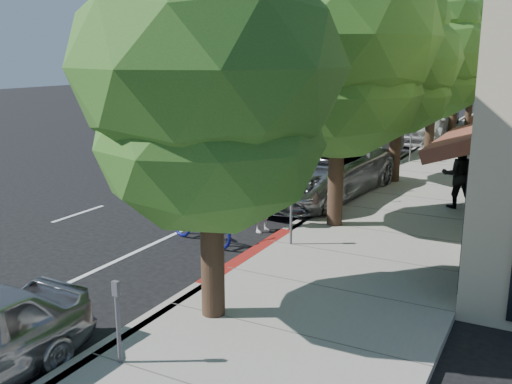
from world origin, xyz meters
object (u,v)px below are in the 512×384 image
Objects in this scene: street_tree_2 at (400,62)px; white_pickup at (421,124)px; bicycle at (200,220)px; street_tree_4 at (458,49)px; street_tree_1 at (340,42)px; street_tree_5 at (474,51)px; street_tree_0 at (209,73)px; dark_suv_far at (442,114)px; silver_suv at (316,170)px; dark_sedan at (374,143)px; pedestrian at (458,175)px; street_tree_3 at (435,56)px; cyclist at (263,200)px.

street_tree_2 reaches higher than white_pickup.
street_tree_4 is at bearing 8.42° from bicycle.
street_tree_1 is 1.23× the size of white_pickup.
bicycle is 0.34× the size of white_pickup.
street_tree_5 is 26.97m from bicycle.
street_tree_0 is 5.64m from bicycle.
dark_suv_far is at bearing 95.00° from street_tree_2.
street_tree_4 is 0.99× the size of street_tree_5.
street_tree_2 is 3.19× the size of bicycle.
silver_suv reaches higher than dark_sedan.
pedestrian is (4.10, -20.45, 0.32)m from dark_suv_far.
street_tree_3 is (0.00, 12.00, -0.36)m from street_tree_1.
dark_sedan is at bearing -99.93° from white_pickup.
white_pickup reaches higher than dark_suv_far.
white_pickup is (-1.40, 17.00, -3.87)m from street_tree_1.
street_tree_2 is at bearing 65.70° from silver_suv.
dark_suv_far is at bearing -98.32° from pedestrian.
street_tree_1 is at bearing -90.00° from street_tree_2.
street_tree_3 is at bearing -78.58° from white_pickup.
street_tree_0 is 3.54× the size of pedestrian.
silver_suv is 20.78m from dark_suv_far.
dark_sedan is at bearing -77.15° from pedestrian.
cyclist is (-1.60, -19.00, -3.95)m from street_tree_4.
pedestrian reaches higher than bicycle.
pedestrian is (2.55, -8.72, -3.31)m from street_tree_3.
street_tree_5 is 4.04× the size of pedestrian.
bicycle is 0.48× the size of dark_sedan.
dark_sedan is (-2.05, -7.50, -4.05)m from street_tree_4.
street_tree_5 reaches higher than street_tree_3.
street_tree_2 is (0.00, 6.00, -0.54)m from street_tree_1.
street_tree_2 reaches higher than pedestrian.
pedestrian is at bearing -82.98° from street_tree_5.
cyclist is at bearing 26.23° from pedestrian.
street_tree_1 is 24.11m from dark_suv_far.
street_tree_3 is 15.25m from bicycle.
dark_suv_far is at bearing 88.15° from dark_sedan.
white_pickup is (-1.40, 5.00, -3.50)m from street_tree_3.
street_tree_4 is 1.63× the size of dark_suv_far.
street_tree_5 reaches higher than street_tree_2.
bicycle is (-2.53, 3.47, -3.65)m from street_tree_0.
street_tree_3 is at bearing 90.00° from street_tree_1.
street_tree_1 reaches higher than street_tree_0.
street_tree_3 is at bearing -93.35° from pedestrian.
street_tree_0 is at bearing -74.21° from silver_suv.
dark_sedan is at bearing -98.63° from street_tree_5.
street_tree_1 is at bearing -90.00° from street_tree_4.
street_tree_3 reaches higher than silver_suv.
street_tree_0 is at bearing 54.98° from pedestrian.
street_tree_2 is 0.87× the size of street_tree_5.
bicycle is at bearing -99.89° from street_tree_3.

